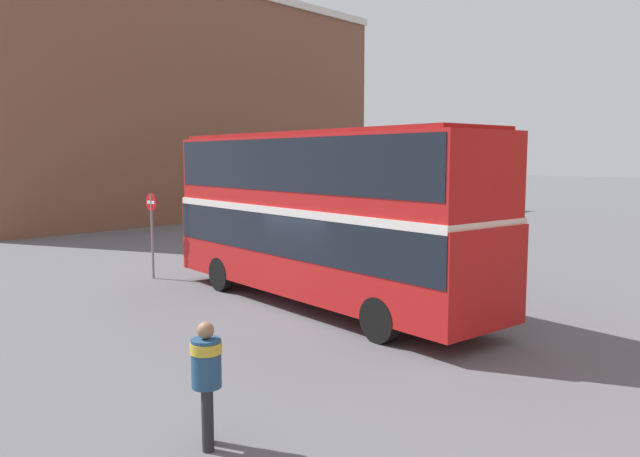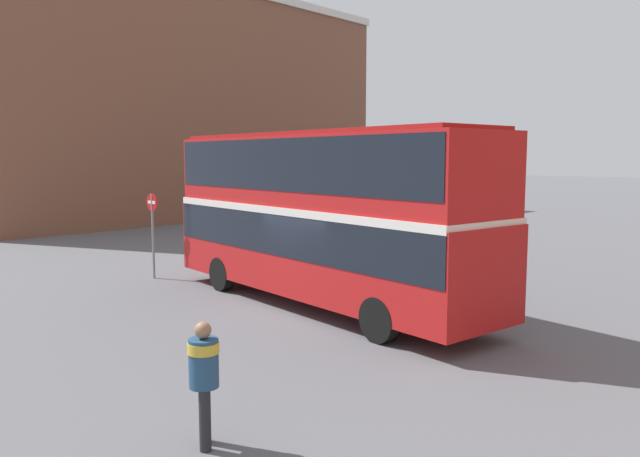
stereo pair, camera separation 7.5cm
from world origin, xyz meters
name	(u,v)px [view 2 (the right image)]	position (x,y,z in m)	size (l,w,h in m)	color
ground_plane	(313,311)	(0.00, 0.00, 0.00)	(240.00, 240.00, 0.00)	#5B5B60
building_row_left	(173,107)	(-25.91, 13.95, 7.41)	(11.52, 29.14, 14.81)	brown
double_decker_bus	(320,207)	(-0.32, 0.63, 2.67)	(11.23, 4.36, 4.65)	red
pedestrian_foreground	(204,371)	(4.08, -6.65, 1.09)	(0.61, 0.61, 1.78)	#232328
parked_car_kerb_far	(266,219)	(-12.49, 10.06, 0.83)	(4.56, 2.44, 1.64)	silver
no_entry_sign	(153,223)	(-6.93, -0.26, 1.85)	(0.59, 0.08, 2.82)	gray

